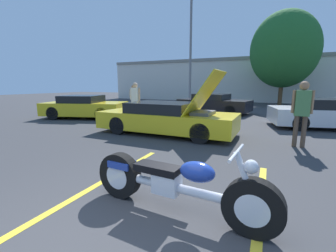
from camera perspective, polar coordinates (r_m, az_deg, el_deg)
parking_stripe_foreground at (r=4.02m, az=-20.36°, el=-15.40°), size 0.12×4.66×0.01m
parking_stripe_middle at (r=3.05m, az=21.77°, el=-24.45°), size 0.12×4.66×0.01m
far_building at (r=25.60m, az=21.22°, el=11.16°), size 32.00×4.20×4.40m
light_pole at (r=18.41m, az=5.99°, el=18.98°), size 1.21×0.28×8.15m
tree_background at (r=20.85m, az=27.43°, el=16.82°), size 5.15×5.15×7.40m
motorcycle at (r=3.08m, az=1.97°, el=-14.61°), size 2.62×0.70×0.98m
show_car_hood_open at (r=7.88m, az=-0.22°, el=2.05°), size 4.82×1.92×2.14m
parked_car_right_row at (r=10.96m, az=35.76°, el=2.47°), size 4.61×2.77×1.16m
parked_car_mid_row at (r=14.10m, az=11.47°, el=5.59°), size 4.48×2.55×1.16m
parked_car_left_row at (r=12.50m, az=-20.33°, el=4.57°), size 4.43×3.05×1.17m
spectator_near_motorcycle at (r=13.69m, az=-8.76°, el=7.39°), size 0.52×0.22×1.70m
spectator_by_show_car at (r=7.08m, az=30.90°, el=3.87°), size 0.52×0.24×1.80m
spectator_midground at (r=10.89m, az=-8.26°, el=7.06°), size 0.52×0.24×1.81m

